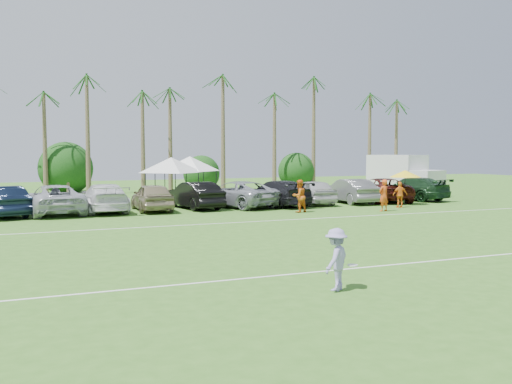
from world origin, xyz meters
name	(u,v)px	position (x,y,z in m)	size (l,w,h in m)	color
ground	(416,280)	(0.00, 0.00, 0.00)	(120.00, 120.00, 0.00)	#386A1F
field_lines	(288,239)	(0.00, 8.00, 0.01)	(80.00, 12.10, 0.01)	white
palm_tree_3	(40,73)	(-8.00, 38.00, 10.06)	(2.40, 2.40, 11.90)	brown
palm_tree_4	(91,106)	(-4.00, 38.00, 7.48)	(2.40, 2.40, 8.90)	brown
palm_tree_5	(138,97)	(0.00, 38.00, 8.35)	(2.40, 2.40, 9.90)	brown
palm_tree_6	(182,90)	(4.00, 38.00, 9.21)	(2.40, 2.40, 10.90)	brown
palm_tree_7	(223,82)	(8.00, 38.00, 10.06)	(2.40, 2.40, 11.90)	brown
palm_tree_8	(272,112)	(13.00, 38.00, 7.48)	(2.40, 2.40, 8.90)	brown
palm_tree_9	(317,104)	(18.00, 38.00, 8.35)	(2.40, 2.40, 9.90)	brown
palm_tree_10	(360,97)	(23.00, 38.00, 9.21)	(2.40, 2.40, 10.90)	brown
palm_tree_11	(392,91)	(27.00, 38.00, 10.06)	(2.40, 2.40, 11.90)	brown
bush_tree_1	(67,172)	(-6.00, 39.00, 1.80)	(4.00, 4.00, 4.00)	brown
bush_tree_2	(200,171)	(6.00, 39.00, 1.80)	(4.00, 4.00, 4.00)	brown
bush_tree_3	(295,169)	(16.00, 39.00, 1.80)	(4.00, 4.00, 4.00)	brown
sideline_player_a	(384,195)	(10.20, 15.74, 0.96)	(0.70, 0.46, 1.91)	#E04F18
sideline_player_b	(299,196)	(5.23, 17.14, 0.96)	(0.94, 0.73, 1.93)	#D66017
sideline_player_c	(400,195)	(12.52, 17.22, 0.83)	(0.97, 0.40, 1.66)	orange
box_truck	(404,174)	(19.65, 26.10, 1.77)	(3.66, 6.78, 3.31)	silver
canopy_tent_left	(171,157)	(-0.12, 26.11, 3.19)	(4.60, 4.60, 3.72)	black
canopy_tent_right	(190,156)	(1.76, 27.94, 3.24)	(4.66, 4.66, 3.78)	black
market_umbrella	(405,174)	(14.05, 18.72, 2.10)	(2.10, 2.10, 2.34)	black
frisbee_player	(336,259)	(-2.64, -0.14, 0.80)	(1.19, 1.10, 1.61)	#9B92CF
parked_car_1	(1,201)	(-10.87, 21.52, 0.85)	(1.79, 5.13, 1.69)	black
parked_car_2	(55,199)	(-8.10, 21.73, 0.85)	(2.80, 6.08, 1.69)	#B2B4BB
parked_car_3	(104,198)	(-5.32, 21.75, 0.85)	(2.37, 5.82, 1.69)	white
parked_car_4	(152,197)	(-2.55, 21.36, 0.85)	(2.00, 4.96, 1.69)	gray
parked_car_5	(195,195)	(0.22, 21.70, 0.85)	(1.79, 5.13, 1.69)	black
parked_car_6	(237,194)	(2.99, 21.54, 0.85)	(2.80, 6.08, 1.69)	gray
parked_car_7	(277,193)	(5.77, 21.30, 0.85)	(2.37, 5.82, 1.69)	black
parked_car_8	(313,192)	(8.54, 21.49, 0.85)	(2.00, 4.96, 1.69)	#B7B7B7
parked_car_9	(350,191)	(11.31, 21.23, 0.85)	(1.79, 5.13, 1.69)	slate
parked_car_10	(381,190)	(14.09, 21.46, 0.85)	(2.80, 6.08, 1.69)	#44140F
parked_car_11	(411,189)	(16.86, 21.59, 0.85)	(2.37, 5.82, 1.69)	#18371C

